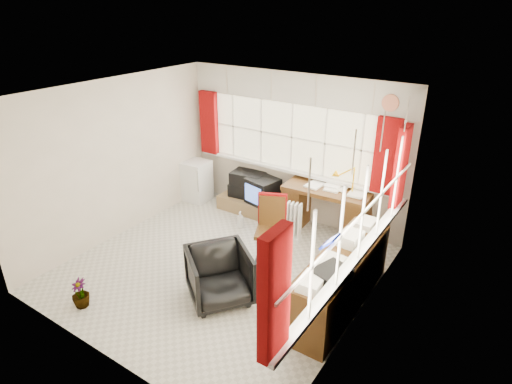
# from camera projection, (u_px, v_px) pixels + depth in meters

# --- Properties ---
(ground) EXTENTS (4.00, 4.00, 0.00)m
(ground) POSITION_uv_depth(u_px,v_px,m) (221.00, 268.00, 6.15)
(ground) COLOR beige
(ground) RESTS_ON ground
(room_walls) EXTENTS (4.00, 4.00, 4.00)m
(room_walls) POSITION_uv_depth(u_px,v_px,m) (218.00, 171.00, 5.53)
(room_walls) COLOR beige
(room_walls) RESTS_ON ground
(window_back) EXTENTS (3.70, 0.12, 3.60)m
(window_back) POSITION_uv_depth(u_px,v_px,m) (290.00, 166.00, 7.23)
(window_back) COLOR beige
(window_back) RESTS_ON room_walls
(window_right) EXTENTS (0.12, 3.70, 3.60)m
(window_right) POSITION_uv_depth(u_px,v_px,m) (356.00, 253.00, 4.78)
(window_right) COLOR beige
(window_right) RESTS_ON room_walls
(curtains) EXTENTS (3.83, 3.83, 1.15)m
(curtains) POSITION_uv_depth(u_px,v_px,m) (314.00, 167.00, 5.79)
(curtains) COLOR maroon
(curtains) RESTS_ON room_walls
(overhead_cabinets) EXTENTS (3.98, 3.98, 0.48)m
(overhead_cabinets) POSITION_uv_depth(u_px,v_px,m) (323.00, 109.00, 5.47)
(overhead_cabinets) COLOR beige
(overhead_cabinets) RESTS_ON room_walls
(desk) EXTENTS (1.41, 0.75, 0.83)m
(desk) POSITION_uv_depth(u_px,v_px,m) (327.00, 208.00, 6.94)
(desk) COLOR #5A3A15
(desk) RESTS_ON ground
(desk_lamp) EXTENTS (0.17, 0.15, 0.45)m
(desk_lamp) POSITION_uv_depth(u_px,v_px,m) (354.00, 175.00, 6.46)
(desk_lamp) COLOR yellow
(desk_lamp) RESTS_ON desk
(task_chair) EXTENTS (0.56, 0.58, 1.02)m
(task_chair) POSITION_uv_depth(u_px,v_px,m) (271.00, 226.00, 6.18)
(task_chair) COLOR black
(task_chair) RESTS_ON ground
(office_chair) EXTENTS (1.07, 1.06, 0.70)m
(office_chair) POSITION_uv_depth(u_px,v_px,m) (220.00, 276.00, 5.39)
(office_chair) COLOR black
(office_chair) RESTS_ON ground
(radiator) EXTENTS (0.46, 0.24, 0.66)m
(radiator) POSITION_uv_depth(u_px,v_px,m) (288.00, 224.00, 6.78)
(radiator) COLOR white
(radiator) RESTS_ON ground
(credenza) EXTENTS (0.50, 2.00, 0.85)m
(credenza) POSITION_uv_depth(u_px,v_px,m) (341.00, 278.00, 5.27)
(credenza) COLOR #5A3A15
(credenza) RESTS_ON ground
(file_tray) EXTENTS (0.41, 0.47, 0.13)m
(file_tray) POSITION_uv_depth(u_px,v_px,m) (331.00, 274.00, 4.63)
(file_tray) COLOR black
(file_tray) RESTS_ON credenza
(tv_bench) EXTENTS (1.40, 0.50, 0.25)m
(tv_bench) POSITION_uv_depth(u_px,v_px,m) (256.00, 207.00, 7.68)
(tv_bench) COLOR olive
(tv_bench) RESTS_ON ground
(crt_tv) EXTENTS (0.59, 0.56, 0.45)m
(crt_tv) POSITION_uv_depth(u_px,v_px,m) (262.00, 191.00, 7.46)
(crt_tv) COLOR black
(crt_tv) RESTS_ON tv_bench
(hifi_stack) EXTENTS (0.69, 0.49, 0.46)m
(hifi_stack) POSITION_uv_depth(u_px,v_px,m) (248.00, 185.00, 7.72)
(hifi_stack) COLOR black
(hifi_stack) RESTS_ON tv_bench
(mini_fridge) EXTENTS (0.48, 0.48, 0.77)m
(mini_fridge) POSITION_uv_depth(u_px,v_px,m) (197.00, 181.00, 8.10)
(mini_fridge) COLOR white
(mini_fridge) RESTS_ON ground
(spray_bottle_a) EXTENTS (0.14, 0.14, 0.30)m
(spray_bottle_a) POSITION_uv_depth(u_px,v_px,m) (240.00, 220.00, 7.18)
(spray_bottle_a) COLOR silver
(spray_bottle_a) RESTS_ON ground
(spray_bottle_b) EXTENTS (0.11, 0.11, 0.20)m
(spray_bottle_b) POSITION_uv_depth(u_px,v_px,m) (294.00, 224.00, 7.15)
(spray_bottle_b) COLOR #95DED9
(spray_bottle_b) RESTS_ON ground
(flower_vase) EXTENTS (0.24, 0.24, 0.39)m
(flower_vase) POSITION_uv_depth(u_px,v_px,m) (80.00, 293.00, 5.32)
(flower_vase) COLOR black
(flower_vase) RESTS_ON ground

